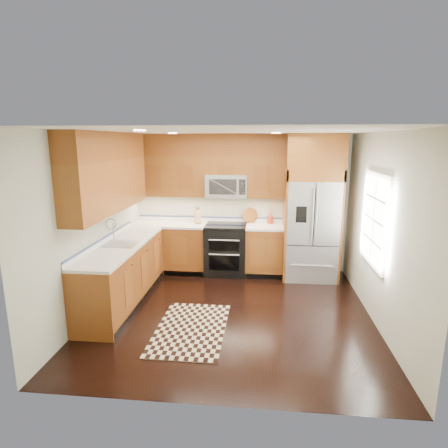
# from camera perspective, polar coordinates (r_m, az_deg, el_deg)

# --- Properties ---
(ground) EXTENTS (4.00, 4.00, 0.00)m
(ground) POSITION_cam_1_polar(r_m,az_deg,el_deg) (5.67, 1.16, -13.33)
(ground) COLOR black
(ground) RESTS_ON ground
(wall_back) EXTENTS (4.00, 0.02, 2.60)m
(wall_back) POSITION_cam_1_polar(r_m,az_deg,el_deg) (7.19, 2.53, 3.16)
(wall_back) COLOR beige
(wall_back) RESTS_ON ground
(wall_left) EXTENTS (0.02, 4.00, 2.60)m
(wall_left) POSITION_cam_1_polar(r_m,az_deg,el_deg) (5.75, -19.08, 0.07)
(wall_left) COLOR beige
(wall_left) RESTS_ON ground
(wall_right) EXTENTS (0.02, 4.00, 2.60)m
(wall_right) POSITION_cam_1_polar(r_m,az_deg,el_deg) (5.45, 22.68, -0.87)
(wall_right) COLOR beige
(wall_right) RESTS_ON ground
(window) EXTENTS (0.04, 1.10, 1.30)m
(window) POSITION_cam_1_polar(r_m,az_deg,el_deg) (5.61, 21.97, 0.60)
(window) COLOR white
(window) RESTS_ON ground
(base_cabinets) EXTENTS (2.85, 3.00, 0.90)m
(base_cabinets) POSITION_cam_1_polar(r_m,az_deg,el_deg) (6.52, -9.05, -5.67)
(base_cabinets) COLOR brown
(base_cabinets) RESTS_ON ground
(countertop) EXTENTS (2.86, 3.01, 0.04)m
(countertop) POSITION_cam_1_polar(r_m,az_deg,el_deg) (6.47, -7.71, -1.45)
(countertop) COLOR silver
(countertop) RESTS_ON base_cabinets
(upper_cabinets) EXTENTS (2.85, 3.00, 1.15)m
(upper_cabinets) POSITION_cam_1_polar(r_m,az_deg,el_deg) (6.38, -8.40, 8.40)
(upper_cabinets) COLOR brown
(upper_cabinets) RESTS_ON ground
(range) EXTENTS (0.76, 0.67, 0.95)m
(range) POSITION_cam_1_polar(r_m,az_deg,el_deg) (7.07, 0.28, -3.90)
(range) COLOR black
(range) RESTS_ON ground
(microwave) EXTENTS (0.76, 0.40, 0.42)m
(microwave) POSITION_cam_1_polar(r_m,az_deg,el_deg) (6.96, 0.39, 5.85)
(microwave) COLOR #B2B2B7
(microwave) RESTS_ON ground
(refrigerator) EXTENTS (0.98, 0.75, 2.60)m
(refrigerator) POSITION_cam_1_polar(r_m,az_deg,el_deg) (6.87, 13.24, 2.43)
(refrigerator) COLOR #B2B2B7
(refrigerator) RESTS_ON ground
(sink_faucet) EXTENTS (0.54, 0.44, 0.37)m
(sink_faucet) POSITION_cam_1_polar(r_m,az_deg,el_deg) (5.91, -15.62, -2.42)
(sink_faucet) COLOR #B2B2B7
(sink_faucet) RESTS_ON countertop
(rug) EXTENTS (0.92, 1.53, 0.01)m
(rug) POSITION_cam_1_polar(r_m,az_deg,el_deg) (5.24, -5.05, -15.61)
(rug) COLOR black
(rug) RESTS_ON ground
(knife_block) EXTENTS (0.15, 0.18, 0.31)m
(knife_block) POSITION_cam_1_polar(r_m,az_deg,el_deg) (7.13, -4.03, 1.17)
(knife_block) COLOR #A87751
(knife_block) RESTS_ON countertop
(utensil_crock) EXTENTS (0.13, 0.13, 0.31)m
(utensil_crock) POSITION_cam_1_polar(r_m,az_deg,el_deg) (7.13, 7.03, 0.92)
(utensil_crock) COLOR #B53016
(utensil_crock) RESTS_ON countertop
(cutting_board) EXTENTS (0.38, 0.38, 0.02)m
(cutting_board) POSITION_cam_1_polar(r_m,az_deg,el_deg) (7.19, 3.99, 0.30)
(cutting_board) COLOR brown
(cutting_board) RESTS_ON countertop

